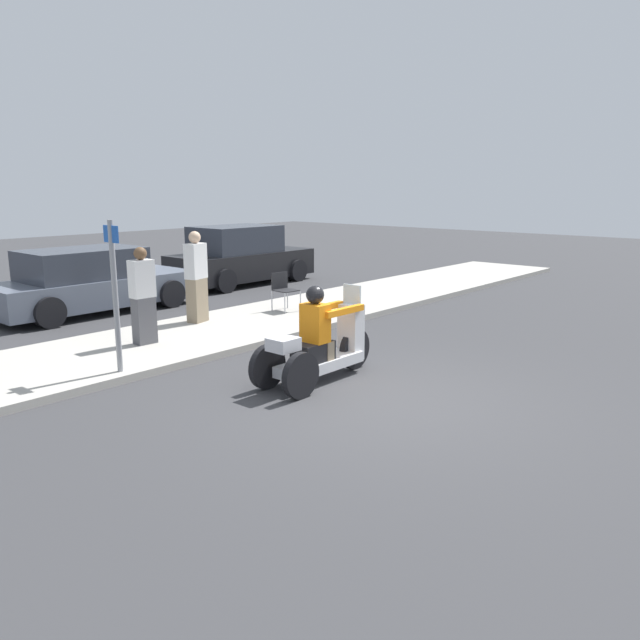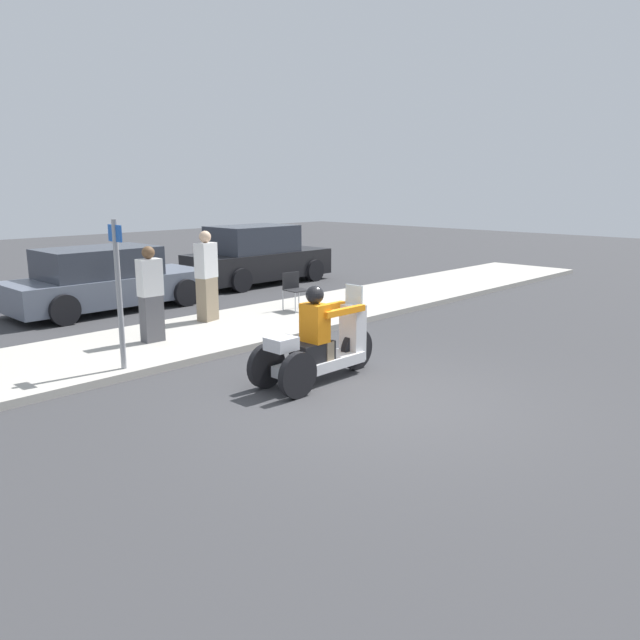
{
  "view_description": "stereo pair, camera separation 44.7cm",
  "coord_description": "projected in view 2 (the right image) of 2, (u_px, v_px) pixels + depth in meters",
  "views": [
    {
      "loc": [
        -6.45,
        -4.52,
        2.78
      ],
      "look_at": [
        0.11,
        1.2,
        0.9
      ],
      "focal_mm": 35.0,
      "sensor_mm": 36.0,
      "label": 1
    },
    {
      "loc": [
        -6.15,
        -4.85,
        2.78
      ],
      "look_at": [
        0.11,
        1.2,
        0.9
      ],
      "focal_mm": 35.0,
      "sensor_mm": 36.0,
      "label": 2
    }
  ],
  "objects": [
    {
      "name": "sidewalk_strip",
      "position": [
        181.0,
        339.0,
        11.32
      ],
      "size": [
        28.0,
        2.8,
        0.12
      ],
      "color": "#B2ADA3",
      "rests_on": "ground"
    },
    {
      "name": "motorcycle_trike",
      "position": [
        320.0,
        347.0,
        8.98
      ],
      "size": [
        2.2,
        0.73,
        1.41
      ],
      "color": "black",
      "rests_on": "ground"
    },
    {
      "name": "folding_chair_set_back",
      "position": [
        294.0,
        287.0,
        13.54
      ],
      "size": [
        0.51,
        0.51,
        0.82
      ],
      "color": "#A5A8AD",
      "rests_on": "sidewalk_strip"
    },
    {
      "name": "street_sign",
      "position": [
        119.0,
        289.0,
        9.03
      ],
      "size": [
        0.08,
        0.36,
        2.2
      ],
      "color": "gray",
      "rests_on": "sidewalk_strip"
    },
    {
      "name": "ground_plane",
      "position": [
        380.0,
        402.0,
        8.2
      ],
      "size": [
        60.0,
        60.0,
        0.0
      ],
      "primitive_type": "plane",
      "color": "#38383A"
    },
    {
      "name": "parked_car_lot_right",
      "position": [
        257.0,
        257.0,
        17.98
      ],
      "size": [
        4.27,
        1.99,
        1.67
      ],
      "color": "black",
      "rests_on": "ground"
    },
    {
      "name": "spectator_mid_group",
      "position": [
        151.0,
        296.0,
        10.73
      ],
      "size": [
        0.4,
        0.25,
        1.66
      ],
      "color": "#515156",
      "rests_on": "sidewalk_strip"
    },
    {
      "name": "spectator_by_tree",
      "position": [
        207.0,
        278.0,
        12.4
      ],
      "size": [
        0.48,
        0.36,
        1.8
      ],
      "color": "gray",
      "rests_on": "sidewalk_strip"
    },
    {
      "name": "parked_car_lot_far",
      "position": [
        106.0,
        281.0,
        14.1
      ],
      "size": [
        4.48,
        1.96,
        1.43
      ],
      "color": "slate",
      "rests_on": "ground"
    }
  ]
}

